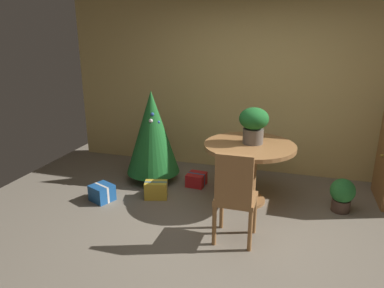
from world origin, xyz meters
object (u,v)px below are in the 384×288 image
flower_vase (254,123)px  holiday_tree (152,132)px  wooden_chair_near (235,194)px  round_dining_table (249,159)px  gift_box_red (196,179)px  gift_box_blue (102,193)px  gift_box_gold (156,190)px  potted_plant (342,194)px

flower_vase → holiday_tree: (-1.43, 0.24, -0.30)m
wooden_chair_near → holiday_tree: 1.89m
round_dining_table → wooden_chair_near: wooden_chair_near is taller
holiday_tree → gift_box_red: 0.91m
gift_box_red → gift_box_blue: 1.30m
holiday_tree → gift_box_blue: size_ratio=3.91×
gift_box_blue → flower_vase: bearing=17.2°
wooden_chair_near → gift_box_gold: size_ratio=2.98×
flower_vase → wooden_chair_near: size_ratio=0.45×
holiday_tree → gift_box_blue: bearing=-115.0°
round_dining_table → gift_box_blue: round_dining_table is taller
wooden_chair_near → potted_plant: 1.55m
holiday_tree → flower_vase: bearing=-9.5°
holiday_tree → gift_box_gold: 0.85m
gift_box_red → wooden_chair_near: bearing=-58.8°
round_dining_table → gift_box_blue: 1.91m
gift_box_gold → potted_plant: (2.26, 0.32, 0.11)m
wooden_chair_near → gift_box_gold: 1.42m
wooden_chair_near → holiday_tree: size_ratio=0.75×
holiday_tree → potted_plant: bearing=-4.8°
wooden_chair_near → gift_box_red: (-0.75, 1.25, -0.45)m
gift_box_gold → gift_box_red: gift_box_gold is taller
holiday_tree → gift_box_blue: holiday_tree is taller
gift_box_blue → gift_box_red: bearing=38.0°
gift_box_red → holiday_tree: bearing=179.8°
round_dining_table → holiday_tree: bearing=168.6°
gift_box_gold → potted_plant: 2.29m
gift_box_red → gift_box_blue: (-1.02, -0.80, 0.02)m
round_dining_table → holiday_tree: (-1.40, 0.28, 0.14)m
wooden_chair_near → holiday_tree: (-1.40, 1.25, 0.18)m
round_dining_table → flower_vase: bearing=56.1°
wooden_chair_near → round_dining_table: bearing=90.0°
round_dining_table → gift_box_gold: size_ratio=3.38×
gift_box_gold → potted_plant: bearing=8.0°
wooden_chair_near → gift_box_red: wooden_chair_near is taller
flower_vase → gift_box_gold: bearing=-166.2°
round_dining_table → flower_vase: 0.45m
flower_vase → wooden_chair_near: (-0.03, -1.01, -0.48)m
round_dining_table → wooden_chair_near: 0.96m
flower_vase → potted_plant: (1.09, 0.03, -0.80)m
flower_vase → gift_box_red: bearing=163.1°
gift_box_red → gift_box_gold: bearing=-126.5°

